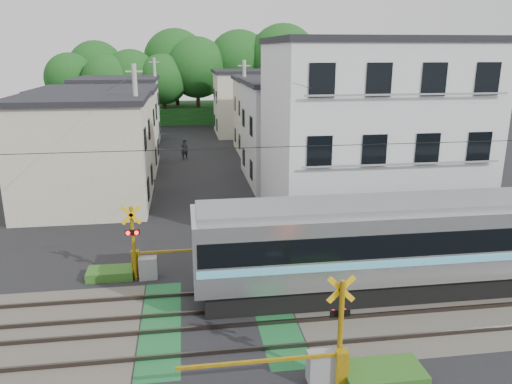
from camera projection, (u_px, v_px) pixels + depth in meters
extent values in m
plane|color=black|center=(219.00, 321.00, 16.64)|extent=(120.00, 120.00, 0.00)
cube|color=#47423A|center=(219.00, 321.00, 16.64)|extent=(120.00, 6.00, 0.00)
cube|color=black|center=(219.00, 321.00, 16.64)|extent=(5.20, 120.00, 0.00)
cube|color=#145126|center=(161.00, 325.00, 16.37)|extent=(1.30, 6.00, 0.00)
cube|color=#145126|center=(275.00, 316.00, 16.90)|extent=(1.30, 6.00, 0.00)
cube|color=#3F3833|center=(223.00, 352.00, 14.81)|extent=(120.00, 0.08, 0.14)
cube|color=#3F3833|center=(220.00, 327.00, 16.14)|extent=(120.00, 0.08, 0.14)
cube|color=#3F3833|center=(218.00, 311.00, 17.09)|extent=(120.00, 0.08, 0.14)
cube|color=#3F3833|center=(215.00, 292.00, 18.43)|extent=(120.00, 0.08, 0.14)
cube|color=black|center=(422.00, 279.00, 18.74)|extent=(16.40, 2.26, 0.85)
cube|color=black|center=(266.00, 293.00, 17.95)|extent=(2.28, 2.09, 0.57)
cube|color=silver|center=(427.00, 237.00, 18.28)|extent=(17.08, 2.66, 2.47)
cube|color=black|center=(427.00, 230.00, 18.20)|extent=(16.81, 2.70, 0.84)
cube|color=#60CAF3|center=(426.00, 246.00, 18.37)|extent=(16.91, 2.69, 0.27)
cube|color=slate|center=(430.00, 202.00, 17.91)|extent=(16.74, 2.18, 0.23)
cube|color=black|center=(193.00, 240.00, 17.00)|extent=(0.10, 2.29, 1.48)
cylinder|color=yellow|center=(340.00, 332.00, 13.21)|extent=(0.14, 0.14, 3.00)
cube|color=yellow|center=(341.00, 289.00, 12.98)|extent=(0.77, 0.05, 0.77)
cube|color=yellow|center=(341.00, 289.00, 12.98)|extent=(0.77, 0.05, 0.77)
cube|color=black|center=(340.00, 313.00, 13.17)|extent=(0.55, 0.05, 0.20)
sphere|color=#FF0C07|center=(334.00, 313.00, 13.21)|extent=(0.16, 0.16, 0.16)
sphere|color=#FF0C07|center=(345.00, 312.00, 13.25)|extent=(0.16, 0.16, 0.16)
cube|color=gray|center=(321.00, 368.00, 13.43)|extent=(0.70, 0.50, 0.90)
cube|color=yellow|center=(341.00, 369.00, 13.24)|extent=(0.30, 0.30, 1.10)
cube|color=yellow|center=(258.00, 361.00, 12.80)|extent=(4.20, 0.08, 0.08)
cylinder|color=yellow|center=(133.00, 244.00, 19.24)|extent=(0.14, 0.14, 3.00)
cube|color=yellow|center=(131.00, 215.00, 18.81)|extent=(0.77, 0.05, 0.77)
cube|color=yellow|center=(131.00, 215.00, 18.81)|extent=(0.77, 0.05, 0.77)
cube|color=black|center=(132.00, 232.00, 19.00)|extent=(0.55, 0.05, 0.20)
sphere|color=#FF0C07|center=(128.00, 233.00, 18.92)|extent=(0.16, 0.16, 0.16)
sphere|color=#FF0C07|center=(136.00, 233.00, 18.97)|extent=(0.16, 0.16, 0.16)
cube|color=gray|center=(148.00, 268.00, 19.59)|extent=(0.70, 0.50, 0.90)
cube|color=yellow|center=(136.00, 264.00, 19.73)|extent=(0.30, 0.30, 1.10)
cube|color=yellow|center=(192.00, 250.00, 19.92)|extent=(4.20, 0.08, 0.08)
cube|color=silver|center=(369.00, 135.00, 25.61)|extent=(10.00, 8.00, 9.00)
cube|color=black|center=(375.00, 40.00, 24.34)|extent=(10.20, 8.16, 0.30)
cube|color=black|center=(317.00, 219.00, 22.09)|extent=(1.10, 0.06, 1.40)
cube|color=black|center=(370.00, 216.00, 22.43)|extent=(1.10, 0.06, 1.40)
cube|color=black|center=(421.00, 214.00, 22.77)|extent=(1.10, 0.06, 1.40)
cube|color=black|center=(471.00, 211.00, 23.11)|extent=(1.10, 0.06, 1.40)
cube|color=gray|center=(397.00, 229.00, 22.56)|extent=(9.00, 0.06, 0.08)
cube|color=black|center=(320.00, 152.00, 21.27)|extent=(1.10, 0.06, 1.40)
cube|color=black|center=(374.00, 150.00, 21.61)|extent=(1.10, 0.06, 1.40)
cube|color=black|center=(428.00, 149.00, 21.95)|extent=(1.10, 0.06, 1.40)
cube|color=black|center=(479.00, 147.00, 22.28)|extent=(1.10, 0.06, 1.40)
cube|color=gray|center=(403.00, 164.00, 21.74)|extent=(9.00, 0.06, 0.08)
cube|color=black|center=(322.00, 80.00, 20.44)|extent=(1.10, 0.06, 1.40)
cube|color=black|center=(379.00, 80.00, 20.78)|extent=(1.10, 0.06, 1.40)
cube|color=black|center=(434.00, 79.00, 21.12)|extent=(1.10, 0.06, 1.40)
cube|color=black|center=(488.00, 79.00, 21.46)|extent=(1.10, 0.06, 1.40)
cube|color=gray|center=(409.00, 94.00, 20.91)|extent=(9.00, 0.06, 0.08)
cube|color=beige|center=(85.00, 154.00, 28.23)|extent=(7.00, 7.00, 6.00)
cube|color=black|center=(80.00, 98.00, 27.37)|extent=(7.35, 7.35, 0.30)
cube|color=black|center=(148.00, 189.00, 27.52)|extent=(0.06, 1.00, 1.20)
cube|color=black|center=(152.00, 174.00, 30.85)|extent=(0.06, 1.00, 1.20)
cube|color=black|center=(145.00, 139.00, 26.75)|extent=(0.06, 1.00, 1.20)
cube|color=black|center=(149.00, 129.00, 30.09)|extent=(0.06, 1.00, 1.20)
cube|color=#B4B6B9|center=(299.00, 133.00, 33.81)|extent=(7.00, 8.00, 6.50)
cube|color=black|center=(300.00, 82.00, 32.88)|extent=(7.35, 8.40, 0.30)
cube|color=black|center=(251.00, 170.00, 31.96)|extent=(0.06, 1.00, 1.20)
cube|color=black|center=(244.00, 157.00, 35.76)|extent=(0.06, 1.00, 1.20)
cube|color=black|center=(251.00, 126.00, 31.19)|extent=(0.06, 1.00, 1.20)
cube|color=black|center=(243.00, 118.00, 34.99)|extent=(0.06, 1.00, 1.20)
cube|color=beige|center=(100.00, 131.00, 36.76)|extent=(8.00, 7.00, 5.80)
cube|color=black|center=(97.00, 89.00, 35.92)|extent=(8.40, 7.35, 0.30)
cube|color=black|center=(156.00, 156.00, 36.09)|extent=(0.06, 1.00, 1.20)
cube|color=black|center=(158.00, 147.00, 39.42)|extent=(0.06, 1.00, 1.20)
cube|color=black|center=(154.00, 117.00, 35.32)|extent=(0.06, 1.00, 1.20)
cube|color=black|center=(156.00, 111.00, 38.65)|extent=(0.06, 1.00, 1.20)
cube|color=beige|center=(277.00, 117.00, 43.42)|extent=(7.00, 7.00, 6.20)
cube|color=black|center=(278.00, 78.00, 42.53)|extent=(7.35, 7.35, 0.30)
cube|color=black|center=(239.00, 141.00, 41.76)|extent=(0.06, 1.00, 1.20)
cube|color=black|center=(235.00, 135.00, 45.09)|extent=(0.06, 1.00, 1.20)
cube|color=black|center=(239.00, 108.00, 40.99)|extent=(0.06, 1.00, 1.20)
cube|color=black|center=(235.00, 103.00, 44.32)|extent=(0.06, 1.00, 1.20)
cube|color=#B4B6B9|center=(119.00, 114.00, 46.27)|extent=(7.00, 8.00, 6.00)
cube|color=black|center=(117.00, 79.00, 45.40)|extent=(7.35, 8.40, 0.30)
cube|color=black|center=(158.00, 134.00, 45.32)|extent=(0.06, 1.00, 1.20)
cube|color=black|center=(160.00, 128.00, 49.13)|extent=(0.06, 1.00, 1.20)
cube|color=black|center=(156.00, 103.00, 44.55)|extent=(0.06, 1.00, 1.20)
cube|color=black|center=(158.00, 99.00, 48.36)|extent=(0.06, 1.00, 1.20)
cube|color=beige|center=(253.00, 104.00, 52.81)|extent=(8.00, 7.00, 6.40)
cube|color=black|center=(253.00, 71.00, 51.89)|extent=(8.40, 7.35, 0.30)
cube|color=black|center=(217.00, 125.00, 51.11)|extent=(0.06, 1.00, 1.20)
cube|color=black|center=(215.00, 120.00, 54.44)|extent=(0.06, 1.00, 1.20)
cube|color=black|center=(216.00, 97.00, 50.34)|extent=(0.06, 1.00, 1.20)
cube|color=black|center=(214.00, 94.00, 53.67)|extent=(0.06, 1.00, 1.20)
cube|color=#1B4F1A|center=(190.00, 112.00, 63.94)|extent=(40.00, 10.00, 2.00)
cylinder|color=#332114|center=(73.00, 107.00, 59.45)|extent=(0.50, 0.50, 4.21)
sphere|color=#1B4F1A|center=(70.00, 78.00, 58.52)|extent=(5.90, 5.90, 5.90)
cylinder|color=#332114|center=(99.00, 101.00, 62.81)|extent=(0.50, 0.50, 4.92)
sphere|color=#1B4F1A|center=(97.00, 69.00, 61.73)|extent=(6.89, 6.89, 6.89)
cylinder|color=#332114|center=(110.00, 109.00, 58.17)|extent=(0.50, 0.50, 4.10)
sphere|color=#1B4F1A|center=(108.00, 80.00, 57.27)|extent=(5.74, 5.74, 5.74)
cylinder|color=#332114|center=(133.00, 106.00, 59.59)|extent=(0.50, 0.50, 4.40)
sphere|color=#1B4F1A|center=(131.00, 76.00, 58.62)|extent=(6.16, 6.16, 6.16)
cylinder|color=#332114|center=(165.00, 108.00, 59.18)|extent=(0.50, 0.50, 4.15)
sphere|color=#1B4F1A|center=(163.00, 79.00, 58.26)|extent=(5.81, 5.81, 5.81)
cylinder|color=#332114|center=(177.00, 98.00, 62.81)|extent=(0.50, 0.50, 5.63)
sphere|color=#1B4F1A|center=(176.00, 61.00, 61.57)|extent=(7.89, 7.89, 7.89)
cylinder|color=#332114|center=(198.00, 102.00, 60.43)|extent=(0.50, 0.50, 5.12)
sphere|color=#1B4F1A|center=(197.00, 68.00, 59.30)|extent=(7.17, 7.17, 7.17)
cylinder|color=#332114|center=(227.00, 102.00, 62.26)|extent=(0.50, 0.50, 4.92)
sphere|color=#1B4F1A|center=(226.00, 69.00, 61.18)|extent=(6.89, 6.89, 6.89)
cylinder|color=#332114|center=(240.00, 99.00, 62.09)|extent=(0.50, 0.50, 5.55)
sphere|color=#1B4F1A|center=(239.00, 62.00, 60.87)|extent=(7.77, 7.77, 7.77)
cylinder|color=#332114|center=(260.00, 99.00, 63.45)|extent=(0.50, 0.50, 5.29)
sphere|color=#1B4F1A|center=(260.00, 65.00, 62.29)|extent=(7.41, 7.41, 7.41)
cylinder|color=#332114|center=(282.00, 98.00, 61.17)|extent=(0.50, 0.50, 5.89)
sphere|color=#1B4F1A|center=(283.00, 59.00, 59.88)|extent=(8.24, 8.24, 8.24)
cylinder|color=#332114|center=(297.00, 102.00, 64.54)|extent=(0.50, 0.50, 4.37)
sphere|color=#1B4F1A|center=(298.00, 74.00, 63.58)|extent=(6.12, 6.12, 6.12)
cube|color=black|center=(388.00, 144.00, 17.07)|extent=(60.00, 0.02, 0.02)
cylinder|color=#A5A5A0|center=(138.00, 139.00, 27.44)|extent=(0.26, 0.26, 8.00)
cube|color=#A5A5A0|center=(134.00, 71.00, 26.45)|extent=(0.90, 0.08, 0.08)
cylinder|color=#A5A5A0|center=(245.00, 116.00, 36.97)|extent=(0.26, 0.26, 8.00)
cube|color=#A5A5A0|center=(244.00, 66.00, 35.98)|extent=(0.90, 0.08, 0.08)
cylinder|color=#A5A5A0|center=(156.00, 101.00, 47.42)|extent=(0.26, 0.26, 8.00)
cube|color=#A5A5A0|center=(154.00, 62.00, 46.43)|extent=(0.90, 0.08, 0.08)
cube|color=black|center=(147.00, 68.00, 36.49)|extent=(0.02, 42.00, 0.02)
cube|color=black|center=(242.00, 68.00, 37.46)|extent=(0.02, 42.00, 0.02)
imported|color=#272D31|center=(184.00, 149.00, 41.01)|extent=(0.71, 0.57, 1.70)
cube|color=#2D5E1E|center=(383.00, 375.00, 13.55)|extent=(2.20, 1.20, 0.40)
cube|color=#2D5E1E|center=(111.00, 273.00, 19.75)|extent=(1.80, 1.00, 0.36)
cube|color=#2D5E1E|center=(326.00, 268.00, 20.28)|extent=(1.50, 0.90, 0.30)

